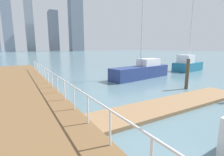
{
  "coord_description": "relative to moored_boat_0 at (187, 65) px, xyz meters",
  "views": [
    {
      "loc": [
        -5.3,
        0.34,
        3.14
      ],
      "look_at": [
        -1.22,
        7.29,
        1.67
      ],
      "focal_mm": 26.66,
      "sensor_mm": 36.0,
      "label": 1
    }
  ],
  "objects": [
    {
      "name": "ground_plane",
      "position": [
        -15.05,
        5.35,
        -0.85
      ],
      "size": [
        300.0,
        300.0,
        0.0
      ],
      "primitive_type": "plane",
      "color": "slate"
    },
    {
      "name": "floating_dock",
      "position": [
        -13.11,
        -8.47,
        -0.76
      ],
      "size": [
        10.88,
        2.0,
        0.18
      ],
      "primitive_type": "cube",
      "color": "#93704C",
      "rests_on": "ground_plane"
    },
    {
      "name": "boardwalk_railing",
      "position": [
        -18.2,
        -4.85,
        0.39
      ],
      "size": [
        0.06,
        27.72,
        1.08
      ],
      "color": "white",
      "rests_on": "boardwalk"
    },
    {
      "name": "dock_piling_1",
      "position": [
        -9.05,
        -6.42,
        0.31
      ],
      "size": [
        0.25,
        0.25,
        2.32
      ],
      "primitive_type": "cylinder",
      "color": "brown",
      "rests_on": "ground_plane"
    },
    {
      "name": "moored_boat_0",
      "position": [
        0.0,
        0.0,
        0.0
      ],
      "size": [
        5.16,
        2.89,
        9.2
      ],
      "color": "#1E6B8C",
      "rests_on": "ground_plane"
    },
    {
      "name": "moored_boat_3",
      "position": [
        -8.93,
        -1.02,
        -0.07
      ],
      "size": [
        7.56,
        2.93,
        8.21
      ],
      "color": "navy",
      "rests_on": "ground_plane"
    },
    {
      "name": "skyline_tower_2",
      "position": [
        -22.6,
        148.58,
        26.89
      ],
      "size": [
        7.77,
        9.07,
        55.48
      ],
      "primitive_type": "cube",
      "rotation": [
        0.0,
        0.0,
        0.03
      ],
      "color": "gray",
      "rests_on": "ground_plane"
    },
    {
      "name": "skyline_tower_3",
      "position": [
        -5.93,
        154.71,
        26.73
      ],
      "size": [
        7.06,
        7.15,
        55.15
      ],
      "primitive_type": "cube",
      "rotation": [
        0.0,
        0.0,
        -0.03
      ],
      "color": "#8C939E",
      "rests_on": "ground_plane"
    },
    {
      "name": "skyline_tower_4",
      "position": [
        14.52,
        156.16,
        17.7
      ],
      "size": [
        7.84,
        13.05,
        37.1
      ],
      "primitive_type": "cube",
      "rotation": [
        0.0,
        0.0,
        -0.02
      ],
      "color": "slate",
      "rests_on": "ground_plane"
    },
    {
      "name": "skyline_tower_5",
      "position": [
        31.37,
        139.28,
        31.84
      ],
      "size": [
        11.36,
        10.21,
        65.37
      ],
      "primitive_type": "cube",
      "rotation": [
        0.0,
        0.0,
        -0.01
      ],
      "color": "slate",
      "rests_on": "ground_plane"
    }
  ]
}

